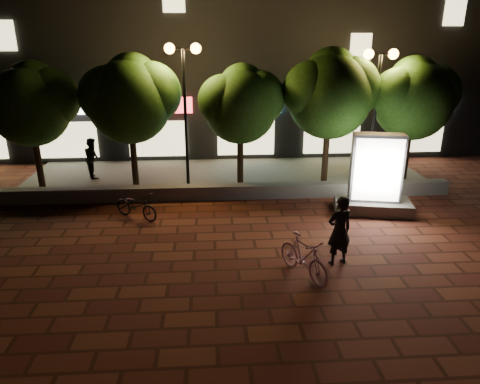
{
  "coord_description": "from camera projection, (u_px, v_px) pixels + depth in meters",
  "views": [
    {
      "loc": [
        -0.59,
        -10.63,
        5.47
      ],
      "look_at": [
        0.23,
        1.5,
        1.12
      ],
      "focal_mm": 32.6,
      "sensor_mm": 36.0,
      "label": 1
    }
  ],
  "objects": [
    {
      "name": "tree_right",
      "position": [
        331.0,
        91.0,
        16.04
      ],
      "size": [
        3.72,
        3.1,
        5.07
      ],
      "color": "black",
      "rests_on": "sidewalk"
    },
    {
      "name": "tree_mid",
      "position": [
        242.0,
        102.0,
        15.95
      ],
      "size": [
        3.24,
        2.7,
        4.5
      ],
      "color": "black",
      "rests_on": "sidewalk"
    },
    {
      "name": "pedestrian",
      "position": [
        93.0,
        158.0,
        17.39
      ],
      "size": [
        0.9,
        0.98,
        1.62
      ],
      "primitive_type": "imported",
      "rotation": [
        0.0,
        0.0,
        2.02
      ],
      "color": "black",
      "rests_on": "sidewalk"
    },
    {
      "name": "building_block",
      "position": [
        221.0,
        46.0,
        22.38
      ],
      "size": [
        28.0,
        8.12,
        11.3
      ],
      "color": "black",
      "rests_on": "ground"
    },
    {
      "name": "ground",
      "position": [
        235.0,
        249.0,
        11.86
      ],
      "size": [
        80.0,
        80.0,
        0.0
      ],
      "primitive_type": "plane",
      "color": "#5B2A1C",
      "rests_on": "ground"
    },
    {
      "name": "street_lamp_left",
      "position": [
        184.0,
        80.0,
        15.3
      ],
      "size": [
        1.26,
        0.36,
        5.18
      ],
      "color": "black",
      "rests_on": "sidewalk"
    },
    {
      "name": "tree_far_right",
      "position": [
        414.0,
        96.0,
        16.31
      ],
      "size": [
        3.48,
        2.9,
        4.76
      ],
      "color": "black",
      "rests_on": "sidewalk"
    },
    {
      "name": "rider",
      "position": [
        339.0,
        231.0,
        10.83
      ],
      "size": [
        0.76,
        0.61,
        1.82
      ],
      "primitive_type": "imported",
      "rotation": [
        0.0,
        0.0,
        3.43
      ],
      "color": "black",
      "rests_on": "ground"
    },
    {
      "name": "tree_left",
      "position": [
        131.0,
        96.0,
        15.62
      ],
      "size": [
        3.6,
        3.0,
        4.89
      ],
      "color": "black",
      "rests_on": "sidewalk"
    },
    {
      "name": "tree_far_left",
      "position": [
        31.0,
        101.0,
        15.45
      ],
      "size": [
        3.36,
        2.8,
        4.63
      ],
      "color": "black",
      "rests_on": "sidewalk"
    },
    {
      "name": "retaining_wall",
      "position": [
        229.0,
        191.0,
        15.54
      ],
      "size": [
        16.0,
        0.45,
        0.5
      ],
      "primitive_type": "cube",
      "color": "slate",
      "rests_on": "ground"
    },
    {
      "name": "scooter_parked",
      "position": [
        136.0,
        206.0,
        13.75
      ],
      "size": [
        1.68,
        1.39,
        0.86
      ],
      "primitive_type": "imported",
      "rotation": [
        0.0,
        0.0,
        0.98
      ],
      "color": "black",
      "rests_on": "ground"
    },
    {
      "name": "scooter_pink",
      "position": [
        303.0,
        257.0,
        10.35
      ],
      "size": [
        1.26,
        1.79,
        1.06
      ],
      "primitive_type": "imported",
      "rotation": [
        0.0,
        0.0,
        0.48
      ],
      "color": "#C787A9",
      "rests_on": "ground"
    },
    {
      "name": "street_lamp_right",
      "position": [
        378.0,
        82.0,
        15.78
      ],
      "size": [
        1.26,
        0.36,
        4.98
      ],
      "color": "black",
      "rests_on": "sidewalk"
    },
    {
      "name": "sidewalk",
      "position": [
        226.0,
        176.0,
        17.96
      ],
      "size": [
        16.0,
        5.0,
        0.08
      ],
      "primitive_type": "cube",
      "color": "slate",
      "rests_on": "ground"
    },
    {
      "name": "ad_kiosk",
      "position": [
        375.0,
        181.0,
        14.07
      ],
      "size": [
        2.6,
        1.66,
        2.61
      ],
      "color": "slate",
      "rests_on": "ground"
    }
  ]
}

